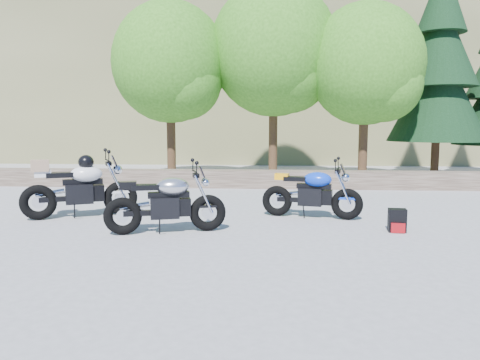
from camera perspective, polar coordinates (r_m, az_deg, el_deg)
name	(u,v)px	position (r m, az deg, el deg)	size (l,w,h in m)	color
ground	(224,230)	(8.07, -1.95, -6.12)	(90.00, 90.00, 0.00)	gray
stone_wall	(245,179)	(13.44, 0.56, 0.13)	(22.00, 0.55, 0.50)	#43362D
hillside	(304,48)	(36.33, 7.86, 15.70)	(80.00, 30.00, 15.00)	#65643E
tree_decid_left	(173,67)	(15.41, -8.19, 13.52)	(3.67, 3.67, 5.62)	#382314
tree_decid_mid	(277,54)	(15.52, 4.54, 15.03)	(4.08, 4.08, 6.24)	#382314
tree_decid_right	(369,69)	(15.13, 15.48, 12.96)	(3.54, 3.54, 5.41)	#382314
conifer_near	(439,67)	(16.99, 23.12, 12.57)	(3.17, 3.17, 7.06)	#382314
silver_bike	(167,203)	(7.87, -8.93, -2.84)	(1.99, 0.81, 1.02)	black
white_bike	(79,187)	(9.59, -18.98, -0.80)	(2.05, 1.11, 1.22)	black
blue_bike	(312,193)	(9.14, 8.79, -1.62)	(1.94, 0.70, 0.98)	black
backpack	(397,221)	(8.33, 18.61, -4.73)	(0.31, 0.27, 0.39)	black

